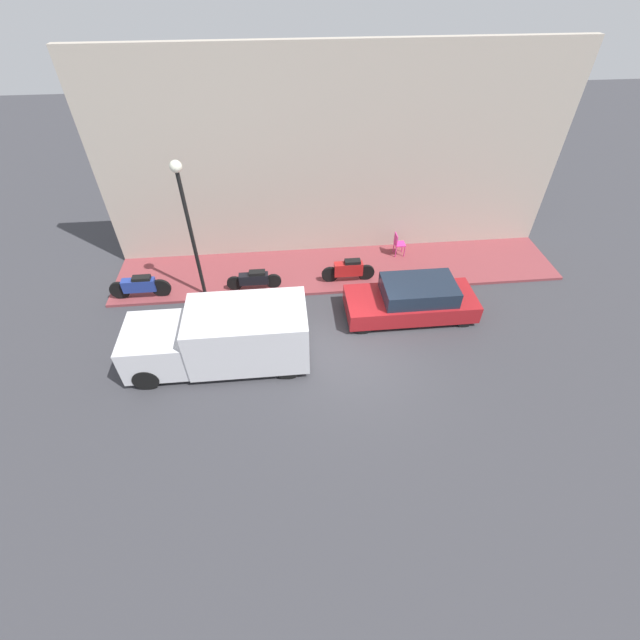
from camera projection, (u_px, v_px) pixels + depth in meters
ground_plane at (357, 356)px, 12.91m from camera, size 60.00×60.00×0.00m
sidewalk at (338, 269)px, 16.14m from camera, size 2.80×16.29×0.10m
building_facade at (335, 160)px, 14.89m from camera, size 0.30×16.29×7.20m
parked_car at (412, 300)px, 13.92m from camera, size 1.68×4.21×1.28m
delivery_van at (221, 337)px, 12.15m from camera, size 1.91×5.14×1.87m
motorcycle_black at (254, 279)px, 14.94m from camera, size 0.30×1.90×0.72m
motorcycle_blue at (140, 286)px, 14.54m from camera, size 0.30×2.05×0.85m
motorcycle_red at (349, 270)px, 15.24m from camera, size 0.30×1.91×0.86m
streetlamp at (186, 212)px, 12.84m from camera, size 0.35×0.35×4.73m
cafe_chair at (398, 243)px, 16.44m from camera, size 0.40×0.40×0.90m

